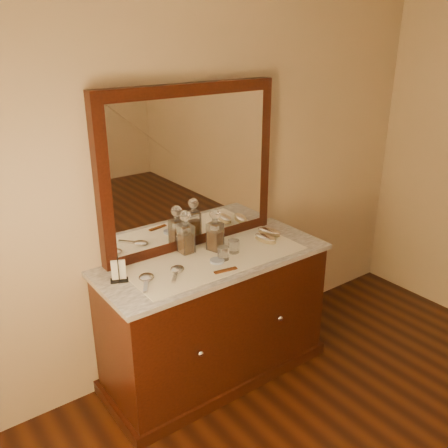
{
  "coord_description": "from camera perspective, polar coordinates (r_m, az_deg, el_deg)",
  "views": [
    {
      "loc": [
        -1.52,
        -0.21,
        2.14
      ],
      "look_at": [
        0.0,
        1.85,
        1.1
      ],
      "focal_mm": 38.9,
      "sensor_mm": 36.0,
      "label": 1
    }
  ],
  "objects": [
    {
      "name": "hand_mirror_outer",
      "position": [
        2.71,
        -9.12,
        -6.38
      ],
      "size": [
        0.16,
        0.21,
        0.02
      ],
      "color": "silver",
      "rests_on": "lace_runner"
    },
    {
      "name": "decanter_left",
      "position": [
        2.96,
        -4.51,
        -1.47
      ],
      "size": [
        0.08,
        0.08,
        0.28
      ],
      "color": "#8E5014",
      "rests_on": "lace_runner"
    },
    {
      "name": "mirror_glass",
      "position": [
        2.93,
        -3.63,
        6.38
      ],
      "size": [
        1.06,
        0.01,
        0.86
      ],
      "primitive_type": "cube",
      "color": "white",
      "rests_on": "marble_top"
    },
    {
      "name": "pin_dish",
      "position": [
        2.87,
        -0.82,
        -4.35
      ],
      "size": [
        0.11,
        0.11,
        0.02
      ],
      "primitive_type": "cylinder",
      "rotation": [
        0.0,
        0.0,
        0.32
      ],
      "color": "white",
      "rests_on": "lace_runner"
    },
    {
      "name": "lace_runner",
      "position": [
        2.93,
        -0.93,
        -4.03
      ],
      "size": [
        1.1,
        0.45,
        0.0
      ],
      "primitive_type": "cube",
      "color": "white",
      "rests_on": "marble_top"
    },
    {
      "name": "knob_right",
      "position": [
        3.12,
        6.59,
        -10.93
      ],
      "size": [
        0.04,
        0.04,
        0.04
      ],
      "primitive_type": "sphere",
      "color": "silver",
      "rests_on": "dresser_cabinet"
    },
    {
      "name": "dresser_cabinet",
      "position": [
        3.16,
        -1.1,
        -11.12
      ],
      "size": [
        1.4,
        0.55,
        0.82
      ],
      "primitive_type": "cube",
      "color": "black",
      "rests_on": "floor"
    },
    {
      "name": "brush_far",
      "position": [
        3.25,
        5.34,
        -0.95
      ],
      "size": [
        0.12,
        0.18,
        0.05
      ],
      "color": "tan",
      "rests_on": "lace_runner"
    },
    {
      "name": "marble_top",
      "position": [
        2.95,
        -1.15,
        -4.19
      ],
      "size": [
        1.44,
        0.59,
        0.03
      ],
      "primitive_type": "cube",
      "color": "white",
      "rests_on": "dresser_cabinet"
    },
    {
      "name": "hand_mirror_inner",
      "position": [
        2.78,
        -5.56,
        -5.45
      ],
      "size": [
        0.17,
        0.19,
        0.02
      ],
      "color": "silver",
      "rests_on": "lace_runner"
    },
    {
      "name": "napkin_rack",
      "position": [
        2.72,
        -12.28,
        -5.46
      ],
      "size": [
        0.11,
        0.09,
        0.15
      ],
      "color": "black",
      "rests_on": "marble_top"
    },
    {
      "name": "decanter_right",
      "position": [
        3.0,
        -1.06,
        -1.17
      ],
      "size": [
        0.1,
        0.1,
        0.27
      ],
      "color": "#8E5014",
      "rests_on": "lace_runner"
    },
    {
      "name": "tumblers",
      "position": [
        2.94,
        0.54,
        -3.03
      ],
      "size": [
        0.18,
        0.11,
        0.08
      ],
      "color": "white",
      "rests_on": "lace_runner"
    },
    {
      "name": "dresser_plinth",
      "position": [
        3.38,
        -1.05,
        -16.38
      ],
      "size": [
        1.46,
        0.59,
        0.08
      ],
      "primitive_type": "cube",
      "color": "black",
      "rests_on": "floor"
    },
    {
      "name": "brush_near",
      "position": [
        3.14,
        4.9,
        -1.74
      ],
      "size": [
        0.1,
        0.17,
        0.05
      ],
      "color": "tan",
      "rests_on": "lace_runner"
    },
    {
      "name": "knob_left",
      "position": [
        2.81,
        -2.79,
        -14.95
      ],
      "size": [
        0.04,
        0.04,
        0.04
      ],
      "primitive_type": "sphere",
      "color": "silver",
      "rests_on": "dresser_cabinet"
    },
    {
      "name": "comb",
      "position": [
        2.77,
        0.19,
        -5.46
      ],
      "size": [
        0.14,
        0.05,
        0.01
      ],
      "primitive_type": "cube",
      "rotation": [
        0.0,
        0.0,
        -0.16
      ],
      "color": "brown",
      "rests_on": "lace_runner"
    },
    {
      "name": "mirror_frame",
      "position": [
        2.96,
        -3.99,
        6.52
      ],
      "size": [
        1.2,
        0.08,
        1.0
      ],
      "primitive_type": "cube",
      "color": "black",
      "rests_on": "marble_top"
    }
  ]
}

